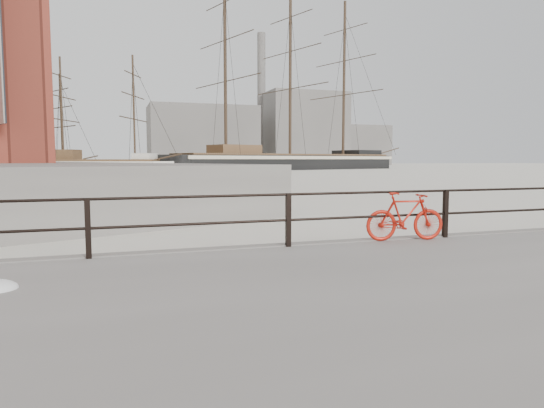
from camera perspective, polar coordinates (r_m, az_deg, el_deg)
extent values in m
plane|color=white|center=(10.99, 19.10, -5.39)|extent=(400.00, 400.00, 0.00)
imported|color=#B9190C|center=(10.06, 15.39, -1.41)|extent=(1.64, 0.49, 0.98)
cube|color=gray|center=(151.09, -8.19, 7.88)|extent=(32.00, 18.00, 18.00)
cube|color=gray|center=(165.76, 3.62, 8.73)|extent=(26.00, 20.00, 24.00)
cube|color=gray|center=(179.79, 9.88, 6.80)|extent=(20.00, 16.00, 14.00)
cylinder|color=gray|center=(167.05, -1.25, 12.16)|extent=(2.80, 2.80, 44.00)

